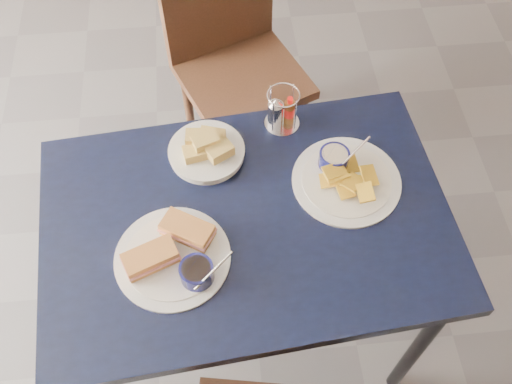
{
  "coord_description": "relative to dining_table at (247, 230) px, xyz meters",
  "views": [
    {
      "loc": [
        -0.08,
        -0.96,
        2.14
      ],
      "look_at": [
        0.01,
        -0.11,
        0.82
      ],
      "focal_mm": 40.0,
      "sensor_mm": 36.0,
      "label": 1
    }
  ],
  "objects": [
    {
      "name": "dining_table",
      "position": [
        0.0,
        0.0,
        0.0
      ],
      "size": [
        1.21,
        0.86,
        0.75
      ],
      "color": "black",
      "rests_on": "ground"
    },
    {
      "name": "condiment_caddy",
      "position": [
        0.14,
        0.33,
        0.13
      ],
      "size": [
        0.11,
        0.11,
        0.14
      ],
      "color": "silver",
      "rests_on": "dining_table"
    },
    {
      "name": "bread_basket",
      "position": [
        -0.1,
        0.24,
        0.1
      ],
      "size": [
        0.23,
        0.23,
        0.08
      ],
      "color": "white",
      "rests_on": "dining_table"
    },
    {
      "name": "sandwich_plate",
      "position": [
        -0.2,
        -0.1,
        0.09
      ],
      "size": [
        0.32,
        0.31,
        0.12
      ],
      "color": "white",
      "rests_on": "dining_table"
    },
    {
      "name": "plantain_plate",
      "position": [
        0.29,
        0.11,
        0.09
      ],
      "size": [
        0.32,
        0.32,
        0.12
      ],
      "color": "white",
      "rests_on": "dining_table"
    },
    {
      "name": "ground",
      "position": [
        0.02,
        0.15,
        -0.68
      ],
      "size": [
        6.0,
        6.0,
        0.0
      ],
      "primitive_type": "plane",
      "color": "#5A595F",
      "rests_on": "ground"
    },
    {
      "name": "chair_far",
      "position": [
        0.05,
        0.9,
        -0.12
      ],
      "size": [
        0.59,
        0.59,
        0.97
      ],
      "color": "#321B10",
      "rests_on": "ground"
    }
  ]
}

